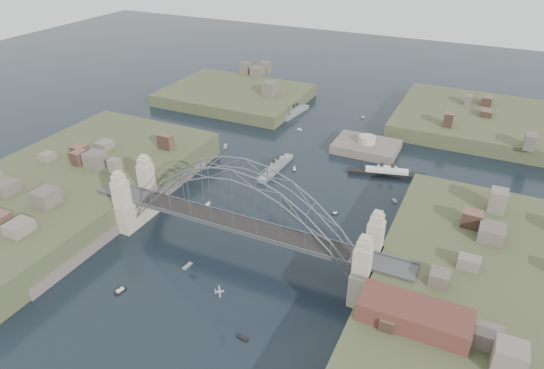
{
  "coord_description": "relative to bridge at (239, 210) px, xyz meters",
  "views": [
    {
      "loc": [
        48.26,
        -82.98,
        74.0
      ],
      "look_at": [
        0.0,
        18.0,
        10.0
      ],
      "focal_mm": 31.78,
      "sensor_mm": 36.0,
      "label": 1
    }
  ],
  "objects": [
    {
      "name": "shore_west",
      "position": [
        -57.32,
        0.0,
        -10.35
      ],
      "size": [
        50.5,
        90.0,
        12.0
      ],
      "color": "#41482A",
      "rests_on": "ground"
    },
    {
      "name": "small_boat_c",
      "position": [
        -8.76,
        -10.55,
        -12.17
      ],
      "size": [
        1.2,
        2.88,
        0.45
      ],
      "color": "silver",
      "rests_on": "ground"
    },
    {
      "name": "small_boat_l",
      "position": [
        -45.25,
        27.75,
        -12.04
      ],
      "size": [
        1.81,
        2.6,
        1.43
      ],
      "color": "silver",
      "rests_on": "ground"
    },
    {
      "name": "small_boat_b",
      "position": [
        15.6,
        26.14,
        -12.03
      ],
      "size": [
        1.78,
        1.44,
        1.43
      ],
      "color": "silver",
      "rests_on": "ground"
    },
    {
      "name": "headland_ne",
      "position": [
        50.0,
        110.0,
        -11.57
      ],
      "size": [
        70.0,
        55.0,
        9.5
      ],
      "primitive_type": "cube",
      "color": "#41482A",
      "rests_on": "ground"
    },
    {
      "name": "small_boat_j",
      "position": [
        -17.26,
        -24.35,
        -12.04
      ],
      "size": [
        1.51,
        2.99,
        1.43
      ],
      "color": "silver",
      "rests_on": "ground"
    },
    {
      "name": "aeroplane",
      "position": [
        6.73,
        -21.14,
        -5.47
      ],
      "size": [
        2.17,
        2.96,
        0.5
      ],
      "color": "#B4B7BC"
    },
    {
      "name": "naval_cruiser_far",
      "position": [
        -24.09,
        91.29,
        -11.37
      ],
      "size": [
        4.88,
        18.37,
        6.14
      ],
      "color": "gray",
      "rests_on": "ground"
    },
    {
      "name": "small_boat_h",
      "position": [
        -16.27,
        76.63,
        -12.03
      ],
      "size": [
        2.09,
        1.04,
        1.43
      ],
      "color": "silver",
      "rests_on": "ground"
    },
    {
      "name": "ground",
      "position": [
        0.0,
        0.0,
        -12.32
      ],
      "size": [
        500.0,
        500.0,
        0.0
      ],
      "primitive_type": "plane",
      "color": "black",
      "rests_on": "ground"
    },
    {
      "name": "shore_east",
      "position": [
        57.32,
        0.0,
        -10.35
      ],
      "size": [
        50.5,
        90.0,
        12.0
      ],
      "color": "#41482A",
      "rests_on": "ground"
    },
    {
      "name": "small_boat_i",
      "position": [
        33.33,
        12.79,
        -12.17
      ],
      "size": [
        0.85,
        2.32,
        0.45
      ],
      "color": "silver",
      "rests_on": "ground"
    },
    {
      "name": "bridge",
      "position": [
        0.0,
        0.0,
        0.0
      ],
      "size": [
        84.0,
        13.8,
        24.6
      ],
      "color": "#434446",
      "rests_on": "ground"
    },
    {
      "name": "fort_island",
      "position": [
        12.0,
        70.0,
        -12.66
      ],
      "size": [
        22.0,
        16.0,
        9.4
      ],
      "color": "#5E534B",
      "rests_on": "ground"
    },
    {
      "name": "ocean_liner",
      "position": [
        22.99,
        54.79,
        -11.4
      ],
      "size": [
        24.35,
        9.13,
        5.96
      ],
      "color": "black",
      "rests_on": "ground"
    },
    {
      "name": "wharf_shed",
      "position": [
        44.0,
        -14.0,
        -2.32
      ],
      "size": [
        20.0,
        8.0,
        4.0
      ],
      "primitive_type": "cube",
      "color": "#592D26",
      "rests_on": "shore_east"
    },
    {
      "name": "naval_cruiser_near",
      "position": [
        -10.55,
        43.08,
        -11.37
      ],
      "size": [
        3.55,
        20.56,
        6.14
      ],
      "color": "gray",
      "rests_on": "ground"
    },
    {
      "name": "headland_nw",
      "position": [
        -55.0,
        95.0,
        -11.82
      ],
      "size": [
        60.0,
        45.0,
        9.0
      ],
      "primitive_type": "cube",
      "color": "#41482A",
      "rests_on": "ground"
    },
    {
      "name": "small_boat_e",
      "position": [
        -34.49,
        51.24,
        -12.17
      ],
      "size": [
        2.58,
        3.72,
        0.45
      ],
      "color": "silver",
      "rests_on": "ground"
    },
    {
      "name": "small_boat_k",
      "position": [
        2.35,
        99.29,
        -12.03
      ],
      "size": [
        1.79,
        1.05,
        1.43
      ],
      "color": "silver",
      "rests_on": "ground"
    },
    {
      "name": "small_boat_d",
      "position": [
        29.1,
        40.09,
        -12.04
      ],
      "size": [
        1.83,
        2.09,
        1.43
      ],
      "color": "silver",
      "rests_on": "ground"
    },
    {
      "name": "small_boat_g",
      "position": [
        13.75,
        -24.4,
        -12.17
      ],
      "size": [
        2.55,
        1.13,
        0.45
      ],
      "color": "silver",
      "rests_on": "ground"
    },
    {
      "name": "small_boat_f",
      "position": [
        -4.86,
        45.13,
        -11.3
      ],
      "size": [
        1.11,
        1.61,
        2.38
      ],
      "color": "silver",
      "rests_on": "ground"
    },
    {
      "name": "small_boat_a",
      "position": [
        -19.18,
        14.93,
        -12.17
      ],
      "size": [
        1.01,
        2.62,
        0.45
      ],
      "color": "silver",
      "rests_on": "ground"
    }
  ]
}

